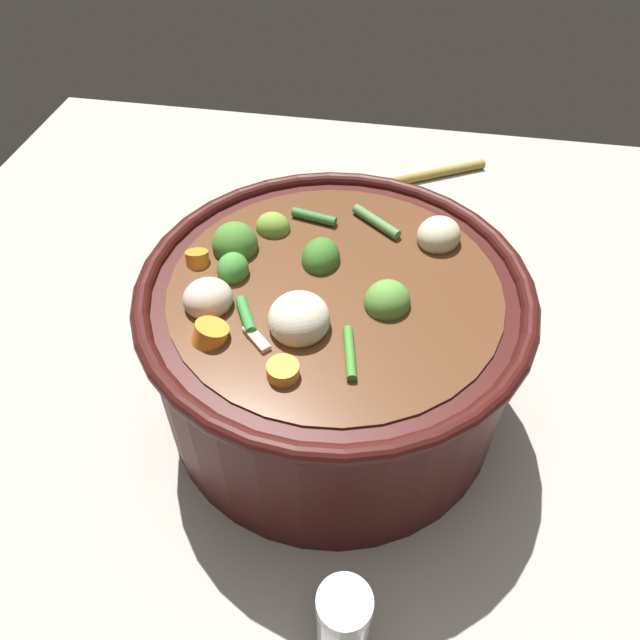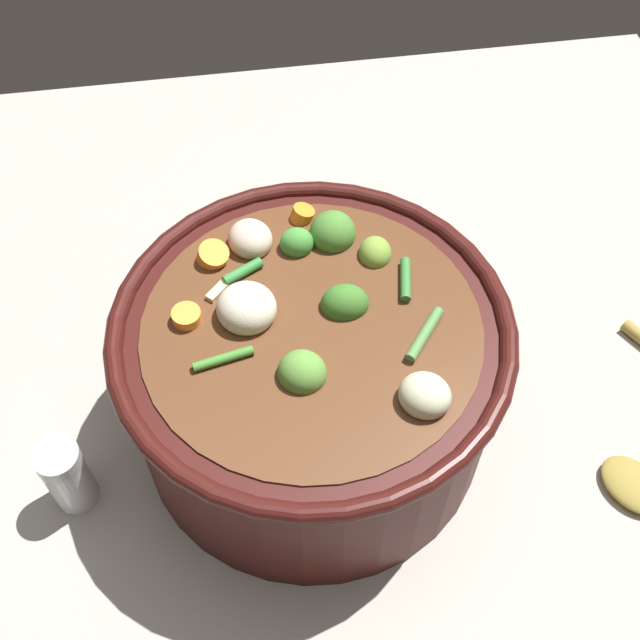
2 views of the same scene
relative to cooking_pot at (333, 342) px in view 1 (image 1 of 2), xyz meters
The scene contains 4 objects.
ground_plane 0.08m from the cooking_pot, 89.88° to the left, with size 1.10×1.10×0.00m, color #9E998E.
cooking_pot is the anchor object (origin of this frame).
wooden_spoon 0.35m from the cooking_pot, 166.28° to the left, with size 0.22×0.22×0.01m.
salt_shaker 0.23m from the cooking_pot, 11.19° to the left, with size 0.04×0.04×0.08m.
Camera 1 is at (0.36, 0.05, 0.49)m, focal length 34.06 mm.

